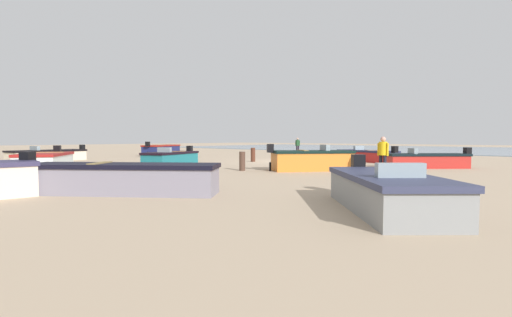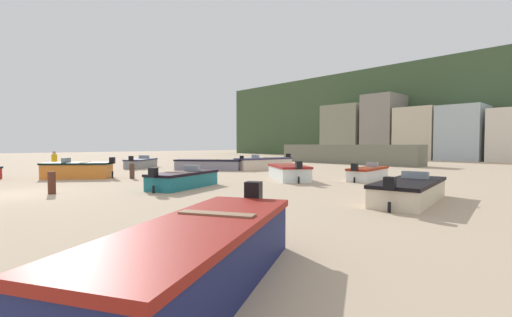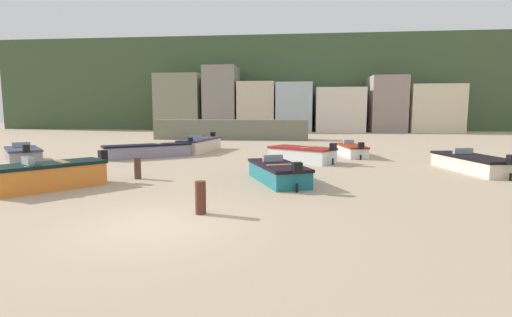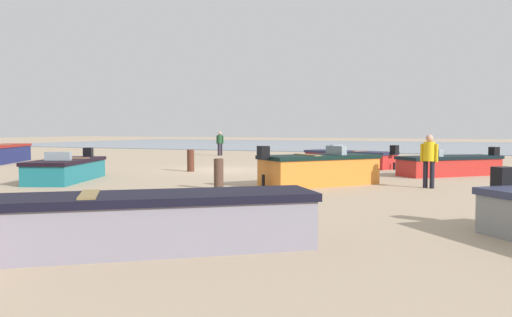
# 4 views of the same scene
# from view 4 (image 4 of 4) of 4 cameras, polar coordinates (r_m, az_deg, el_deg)

# --- Properties ---
(ground_plane) EXTENTS (160.00, 160.00, 0.00)m
(ground_plane) POSITION_cam_4_polar(r_m,az_deg,el_deg) (22.24, -4.00, -1.30)
(ground_plane) COLOR tan
(tidal_water) EXTENTS (80.00, 36.00, 0.06)m
(tidal_water) POSITION_cam_4_polar(r_m,az_deg,el_deg) (56.64, 12.99, 1.45)
(tidal_water) COLOR gray
(tidal_water) RESTS_ON ground
(boat_teal_0) EXTENTS (2.83, 4.22, 1.07)m
(boat_teal_0) POSITION_cam_4_polar(r_m,az_deg,el_deg) (18.70, -20.38, -1.17)
(boat_teal_0) COLOR #1A6C78
(boat_teal_0) RESTS_ON ground
(boat_grey_2) EXTENTS (4.95, 4.15, 1.16)m
(boat_grey_2) POSITION_cam_4_polar(r_m,az_deg,el_deg) (7.68, -13.41, -6.94)
(boat_grey_2) COLOR gray
(boat_grey_2) RESTS_ON ground
(boat_red_5) EXTENTS (4.67, 2.92, 1.08)m
(boat_red_5) POSITION_cam_4_polar(r_m,az_deg,el_deg) (24.36, 10.44, -0.01)
(boat_red_5) COLOR red
(boat_red_5) RESTS_ON ground
(boat_navy_6) EXTENTS (3.62, 4.83, 1.28)m
(boat_navy_6) POSITION_cam_4_polar(r_m,az_deg,el_deg) (30.26, -26.49, 0.51)
(boat_navy_6) COLOR navy
(boat_navy_6) RESTS_ON ground
(boat_red_7) EXTENTS (3.90, 3.81, 1.07)m
(boat_red_7) POSITION_cam_4_polar(r_m,az_deg,el_deg) (20.97, 20.81, -0.71)
(boat_red_7) COLOR red
(boat_red_7) RESTS_ON ground
(boat_orange_9) EXTENTS (3.57, 3.93, 1.28)m
(boat_orange_9) POSITION_cam_4_polar(r_m,az_deg,el_deg) (16.38, 7.06, -1.23)
(boat_orange_9) COLOR orange
(boat_orange_9) RESTS_ON ground
(mooring_post_near_water) EXTENTS (0.30, 0.30, 0.92)m
(mooring_post_near_water) POSITION_cam_4_polar(r_m,az_deg,el_deg) (21.61, -7.31, -0.22)
(mooring_post_near_water) COLOR #512B1D
(mooring_post_near_water) RESTS_ON ground
(mooring_post_mid_beach) EXTENTS (0.28, 0.28, 0.91)m
(mooring_post_mid_beach) POSITION_cam_4_polar(r_m,az_deg,el_deg) (15.12, -4.19, -1.74)
(mooring_post_mid_beach) COLOR #4D352A
(mooring_post_mid_beach) RESTS_ON ground
(beach_walker_foreground) EXTENTS (0.53, 0.35, 1.62)m
(beach_walker_foreground) POSITION_cam_4_polar(r_m,az_deg,el_deg) (34.40, -4.05, 1.92)
(beach_walker_foreground) COLOR black
(beach_walker_foreground) RESTS_ON ground
(beach_walker_distant) EXTENTS (0.54, 0.40, 1.62)m
(beach_walker_distant) POSITION_cam_4_polar(r_m,az_deg,el_deg) (16.21, 18.76, 0.20)
(beach_walker_distant) COLOR black
(beach_walker_distant) RESTS_ON ground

